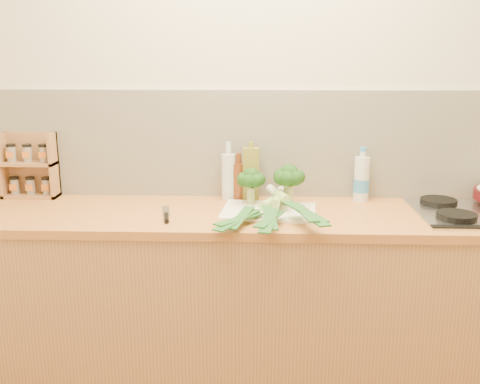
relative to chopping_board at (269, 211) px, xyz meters
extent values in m
plane|color=beige|center=(-0.06, 0.31, 0.39)|extent=(3.50, 0.00, 3.50)
cube|color=silver|center=(-0.06, 0.30, 0.26)|extent=(3.20, 0.02, 0.54)
cube|color=#B97B4D|center=(-0.06, 0.01, -0.48)|extent=(3.20, 0.60, 0.86)
cube|color=#C26E39|center=(-0.06, 0.01, -0.03)|extent=(3.20, 0.62, 0.04)
cube|color=silver|center=(0.96, 0.01, 0.00)|extent=(0.58, 0.50, 0.01)
cylinder|color=black|center=(0.81, -0.11, 0.02)|extent=(0.17, 0.17, 0.03)
cylinder|color=black|center=(0.81, 0.13, 0.02)|extent=(0.17, 0.17, 0.03)
cube|color=white|center=(0.00, 0.00, 0.00)|extent=(0.45, 0.36, 0.01)
cylinder|color=#97A25E|center=(-0.08, 0.10, 0.05)|extent=(0.04, 0.04, 0.08)
sphere|color=black|center=(-0.08, 0.10, 0.14)|extent=(0.08, 0.08, 0.08)
sphere|color=black|center=(-0.05, 0.10, 0.13)|extent=(0.06, 0.06, 0.06)
sphere|color=black|center=(-0.06, 0.13, 0.13)|extent=(0.06, 0.06, 0.06)
sphere|color=black|center=(-0.09, 0.14, 0.13)|extent=(0.06, 0.06, 0.06)
sphere|color=black|center=(-0.12, 0.12, 0.13)|extent=(0.06, 0.06, 0.06)
sphere|color=black|center=(-0.12, 0.09, 0.13)|extent=(0.06, 0.06, 0.06)
sphere|color=black|center=(-0.09, 0.07, 0.13)|extent=(0.06, 0.06, 0.06)
sphere|color=black|center=(-0.06, 0.07, 0.13)|extent=(0.06, 0.06, 0.06)
cylinder|color=#97A25E|center=(0.09, 0.09, 0.05)|extent=(0.05, 0.05, 0.09)
sphere|color=black|center=(0.09, 0.09, 0.16)|extent=(0.09, 0.09, 0.09)
sphere|color=black|center=(0.14, 0.09, 0.14)|extent=(0.07, 0.07, 0.07)
sphere|color=black|center=(0.12, 0.12, 0.14)|extent=(0.07, 0.07, 0.07)
sphere|color=black|center=(0.08, 0.13, 0.14)|extent=(0.07, 0.07, 0.07)
sphere|color=black|center=(0.06, 0.11, 0.14)|extent=(0.07, 0.07, 0.07)
sphere|color=black|center=(0.06, 0.07, 0.14)|extent=(0.07, 0.07, 0.07)
sphere|color=black|center=(0.08, 0.05, 0.14)|extent=(0.07, 0.07, 0.07)
sphere|color=black|center=(0.12, 0.06, 0.14)|extent=(0.07, 0.07, 0.07)
cylinder|color=white|center=(0.05, 0.15, 0.03)|extent=(0.08, 0.12, 0.04)
cylinder|color=#98BC5E|center=(0.00, 0.04, 0.03)|extent=(0.10, 0.14, 0.04)
cube|color=#1C4619|center=(-0.13, -0.22, 0.03)|extent=(0.21, 0.27, 0.02)
cube|color=#1C4619|center=(-0.13, -0.24, 0.03)|extent=(0.19, 0.33, 0.01)
cube|color=#1C4619|center=(-0.12, -0.21, 0.03)|extent=(0.11, 0.28, 0.02)
cylinder|color=white|center=(0.06, 0.15, 0.05)|extent=(0.06, 0.13, 0.04)
cylinder|color=#98BC5E|center=(0.04, 0.02, 0.05)|extent=(0.06, 0.16, 0.04)
cube|color=#1C4619|center=(0.00, -0.28, 0.05)|extent=(0.13, 0.30, 0.02)
cube|color=#1C4619|center=(0.00, -0.30, 0.05)|extent=(0.09, 0.34, 0.01)
cube|color=#1C4619|center=(0.00, -0.27, 0.05)|extent=(0.06, 0.28, 0.02)
cylinder|color=white|center=(0.02, 0.13, 0.06)|extent=(0.07, 0.11, 0.04)
cylinder|color=#98BC5E|center=(0.06, 0.02, 0.06)|extent=(0.08, 0.14, 0.04)
cube|color=#1C4619|center=(0.15, -0.25, 0.06)|extent=(0.09, 0.30, 0.02)
cube|color=#1C4619|center=(0.15, -0.27, 0.07)|extent=(0.16, 0.34, 0.01)
cube|color=#1C4619|center=(0.14, -0.24, 0.07)|extent=(0.18, 0.27, 0.02)
cube|color=silver|center=(-0.48, 0.00, -0.01)|extent=(0.06, 0.17, 0.00)
cylinder|color=black|center=(-0.45, -0.14, 0.00)|extent=(0.04, 0.11, 0.02)
cube|color=#A37746|center=(-1.21, 0.28, 0.16)|extent=(0.28, 0.02, 0.33)
cube|color=#A37746|center=(-1.21, 0.24, 0.00)|extent=(0.28, 0.11, 0.02)
cube|color=#A37746|center=(-1.21, 0.24, 0.17)|extent=(0.28, 0.11, 0.02)
cube|color=#A37746|center=(-1.34, 0.24, 0.16)|extent=(0.02, 0.11, 0.33)
cube|color=#A37746|center=(-1.08, 0.24, 0.16)|extent=(0.02, 0.11, 0.33)
cylinder|color=gray|center=(-1.29, 0.24, 0.05)|extent=(0.04, 0.04, 0.08)
cylinder|color=gray|center=(-1.21, 0.24, 0.05)|extent=(0.04, 0.04, 0.08)
cylinder|color=gray|center=(-1.13, 0.24, 0.05)|extent=(0.04, 0.04, 0.08)
cylinder|color=gray|center=(-1.29, 0.24, 0.22)|extent=(0.04, 0.04, 0.08)
cylinder|color=gray|center=(-1.21, 0.24, 0.22)|extent=(0.04, 0.04, 0.08)
cylinder|color=gray|center=(-1.13, 0.24, 0.22)|extent=(0.04, 0.04, 0.08)
cube|color=olive|center=(-0.09, 0.22, 0.13)|extent=(0.08, 0.05, 0.27)
cylinder|color=olive|center=(-0.09, 0.22, 0.27)|extent=(0.02, 0.02, 0.03)
cylinder|color=silver|center=(-0.20, 0.23, 0.11)|extent=(0.07, 0.07, 0.23)
cylinder|color=silver|center=(-0.20, 0.23, 0.25)|extent=(0.03, 0.03, 0.06)
cylinder|color=#672F13|center=(-0.15, 0.23, 0.09)|extent=(0.06, 0.06, 0.19)
cylinder|color=#672F13|center=(-0.15, 0.23, 0.21)|extent=(0.03, 0.03, 0.05)
cylinder|color=silver|center=(0.46, 0.23, 0.10)|extent=(0.08, 0.08, 0.22)
cylinder|color=silver|center=(0.46, 0.23, 0.23)|extent=(0.03, 0.03, 0.03)
cylinder|color=#388AD4|center=(0.46, 0.23, 0.07)|extent=(0.08, 0.08, 0.07)
camera|label=1|loc=(-0.05, -2.37, 0.69)|focal=40.00mm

